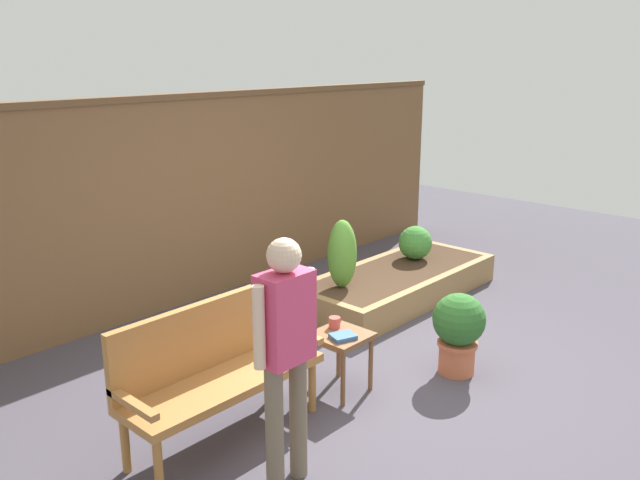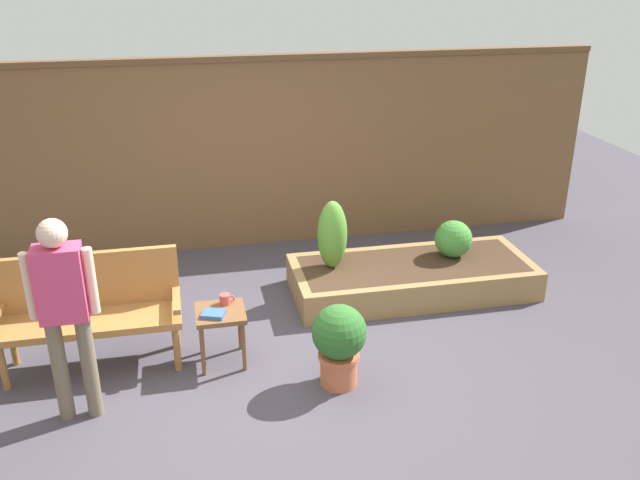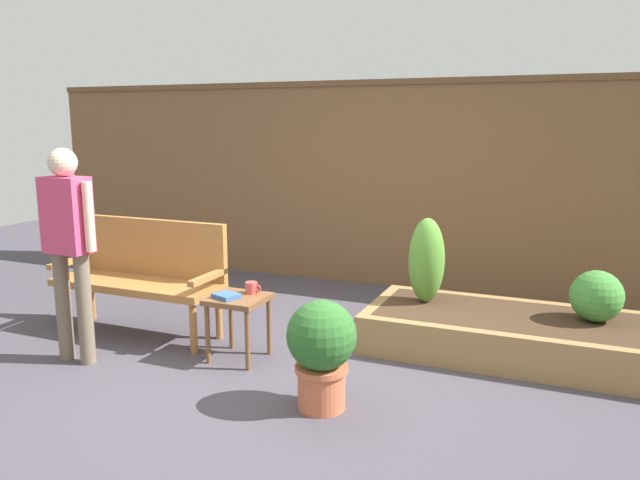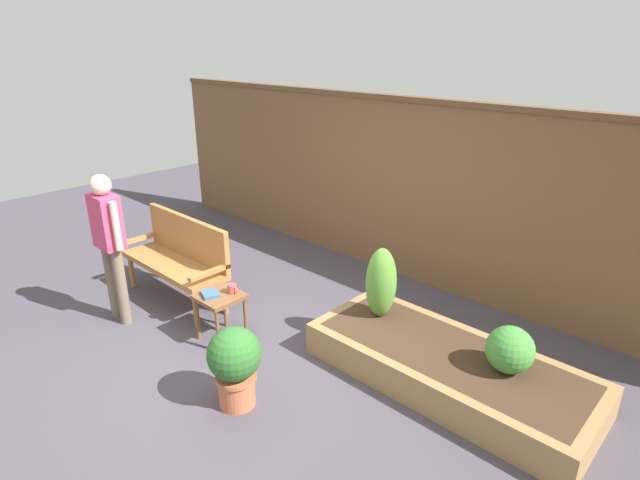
{
  "view_description": "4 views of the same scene",
  "coord_description": "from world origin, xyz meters",
  "px_view_note": "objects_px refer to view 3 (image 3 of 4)",
  "views": [
    {
      "loc": [
        -3.86,
        -2.86,
        2.54
      ],
      "look_at": [
        0.19,
        0.87,
        0.97
      ],
      "focal_mm": 36.81,
      "sensor_mm": 36.0,
      "label": 1
    },
    {
      "loc": [
        -0.56,
        -4.72,
        3.16
      ],
      "look_at": [
        0.55,
        0.5,
        0.88
      ],
      "focal_mm": 37.83,
      "sensor_mm": 36.0,
      "label": 2
    },
    {
      "loc": [
        1.87,
        -3.62,
        1.74
      ],
      "look_at": [
        0.0,
        0.83,
        0.81
      ],
      "focal_mm": 34.53,
      "sensor_mm": 36.0,
      "label": 3
    },
    {
      "loc": [
        3.29,
        -2.34,
        2.75
      ],
      "look_at": [
        0.11,
        1.05,
        0.91
      ],
      "focal_mm": 28.52,
      "sensor_mm": 36.0,
      "label": 4
    }
  ],
  "objects_px": {
    "side_table": "(238,307)",
    "shrub_near_bench": "(427,260)",
    "cup_on_table": "(252,288)",
    "person_by_bench": "(68,237)",
    "book_on_table": "(226,296)",
    "shrub_far_corner": "(597,296)",
    "garden_bench": "(144,268)",
    "potted_boxwood": "(321,347)"
  },
  "relations": [
    {
      "from": "side_table",
      "to": "shrub_near_bench",
      "type": "bearing_deg",
      "value": 40.48
    },
    {
      "from": "cup_on_table",
      "to": "person_by_bench",
      "type": "relative_size",
      "value": 0.08
    },
    {
      "from": "book_on_table",
      "to": "shrub_far_corner",
      "type": "xyz_separation_m",
      "value": [
        2.48,
        1.06,
        -0.01
      ]
    },
    {
      "from": "garden_bench",
      "to": "shrub_near_bench",
      "type": "bearing_deg",
      "value": 19.13
    },
    {
      "from": "garden_bench",
      "to": "side_table",
      "type": "bearing_deg",
      "value": -12.65
    },
    {
      "from": "person_by_bench",
      "to": "shrub_far_corner",
      "type": "bearing_deg",
      "value": 23.12
    },
    {
      "from": "book_on_table",
      "to": "shrub_near_bench",
      "type": "xyz_separation_m",
      "value": [
        1.22,
        1.06,
        0.15
      ]
    },
    {
      "from": "shrub_far_corner",
      "to": "person_by_bench",
      "type": "bearing_deg",
      "value": -156.88
    },
    {
      "from": "cup_on_table",
      "to": "shrub_far_corner",
      "type": "distance_m",
      "value": 2.53
    },
    {
      "from": "book_on_table",
      "to": "potted_boxwood",
      "type": "height_order",
      "value": "potted_boxwood"
    },
    {
      "from": "side_table",
      "to": "shrub_far_corner",
      "type": "height_order",
      "value": "shrub_far_corner"
    },
    {
      "from": "book_on_table",
      "to": "person_by_bench",
      "type": "height_order",
      "value": "person_by_bench"
    },
    {
      "from": "book_on_table",
      "to": "potted_boxwood",
      "type": "xyz_separation_m",
      "value": [
        0.93,
        -0.44,
        -0.1
      ]
    },
    {
      "from": "garden_bench",
      "to": "cup_on_table",
      "type": "distance_m",
      "value": 1.09
    },
    {
      "from": "person_by_bench",
      "to": "side_table",
      "type": "bearing_deg",
      "value": 24.97
    },
    {
      "from": "garden_bench",
      "to": "potted_boxwood",
      "type": "bearing_deg",
      "value": -21.16
    },
    {
      "from": "garden_bench",
      "to": "book_on_table",
      "type": "relative_size",
      "value": 8.17
    },
    {
      "from": "book_on_table",
      "to": "shrub_near_bench",
      "type": "bearing_deg",
      "value": 61.03
    },
    {
      "from": "side_table",
      "to": "potted_boxwood",
      "type": "xyz_separation_m",
      "value": [
        0.87,
        -0.51,
        -0.0
      ]
    },
    {
      "from": "shrub_far_corner",
      "to": "garden_bench",
      "type": "bearing_deg",
      "value": -167.57
    },
    {
      "from": "book_on_table",
      "to": "person_by_bench",
      "type": "distance_m",
      "value": 1.19
    },
    {
      "from": "cup_on_table",
      "to": "side_table",
      "type": "bearing_deg",
      "value": -115.73
    },
    {
      "from": "potted_boxwood",
      "to": "book_on_table",
      "type": "bearing_deg",
      "value": 154.85
    },
    {
      "from": "side_table",
      "to": "person_by_bench",
      "type": "xyz_separation_m",
      "value": [
        -1.08,
        -0.5,
        0.54
      ]
    },
    {
      "from": "garden_bench",
      "to": "shrub_far_corner",
      "type": "relative_size",
      "value": 3.81
    },
    {
      "from": "book_on_table",
      "to": "shrub_far_corner",
      "type": "distance_m",
      "value": 2.7
    },
    {
      "from": "book_on_table",
      "to": "garden_bench",
      "type": "bearing_deg",
      "value": -177.12
    },
    {
      "from": "garden_bench",
      "to": "potted_boxwood",
      "type": "distance_m",
      "value": 2.05
    },
    {
      "from": "shrub_far_corner",
      "to": "book_on_table",
      "type": "bearing_deg",
      "value": -156.84
    },
    {
      "from": "potted_boxwood",
      "to": "garden_bench",
      "type": "bearing_deg",
      "value": 158.84
    },
    {
      "from": "cup_on_table",
      "to": "shrub_near_bench",
      "type": "height_order",
      "value": "shrub_near_bench"
    },
    {
      "from": "book_on_table",
      "to": "shrub_far_corner",
      "type": "height_order",
      "value": "shrub_far_corner"
    },
    {
      "from": "side_table",
      "to": "potted_boxwood",
      "type": "distance_m",
      "value": 1.01
    },
    {
      "from": "side_table",
      "to": "cup_on_table",
      "type": "relative_size",
      "value": 3.84
    },
    {
      "from": "shrub_near_bench",
      "to": "person_by_bench",
      "type": "distance_m",
      "value": 2.71
    },
    {
      "from": "side_table",
      "to": "book_on_table",
      "type": "height_order",
      "value": "book_on_table"
    },
    {
      "from": "cup_on_table",
      "to": "shrub_far_corner",
      "type": "relative_size",
      "value": 0.33
    },
    {
      "from": "side_table",
      "to": "shrub_near_bench",
      "type": "height_order",
      "value": "shrub_near_bench"
    },
    {
      "from": "shrub_far_corner",
      "to": "shrub_near_bench",
      "type": "bearing_deg",
      "value": 180.0
    },
    {
      "from": "shrub_near_bench",
      "to": "shrub_far_corner",
      "type": "distance_m",
      "value": 1.27
    },
    {
      "from": "book_on_table",
      "to": "potted_boxwood",
      "type": "relative_size",
      "value": 0.26
    },
    {
      "from": "shrub_near_bench",
      "to": "shrub_far_corner",
      "type": "height_order",
      "value": "shrub_near_bench"
    }
  ]
}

